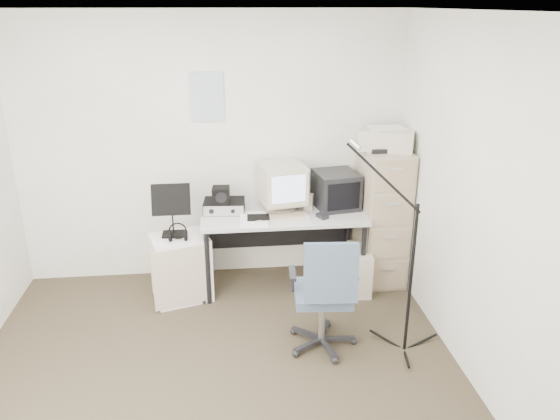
{
  "coord_description": "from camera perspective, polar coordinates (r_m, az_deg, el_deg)",
  "views": [
    {
      "loc": [
        0.09,
        -3.2,
        2.54
      ],
      "look_at": [
        0.55,
        0.95,
        0.95
      ],
      "focal_mm": 35.0,
      "sensor_mm": 36.0,
      "label": 1
    }
  ],
  "objects": [
    {
      "name": "headphones",
      "position": [
        4.81,
        -10.61,
        -2.54
      ],
      "size": [
        0.21,
        0.21,
        0.03
      ],
      "primitive_type": "torus",
      "rotation": [
        0.0,
        0.0,
        -0.24
      ],
      "color": "black",
      "rests_on": "side_cart"
    },
    {
      "name": "filing_cabinet",
      "position": [
        5.27,
        10.57,
        -0.57
      ],
      "size": [
        0.4,
        0.6,
        1.3
      ],
      "primitive_type": "cube",
      "color": "#A89987",
      "rests_on": "floor"
    },
    {
      "name": "floor",
      "position": [
        4.1,
        -6.52,
        -17.77
      ],
      "size": [
        3.6,
        3.6,
        0.01
      ],
      "primitive_type": "cube",
      "color": "#433927",
      "rests_on": "ground"
    },
    {
      "name": "pc_tower",
      "position": [
        5.19,
        8.25,
        -6.15
      ],
      "size": [
        0.24,
        0.46,
        0.41
      ],
      "primitive_type": "cube",
      "rotation": [
        0.0,
        0.0,
        -0.11
      ],
      "color": "beige",
      "rests_on": "floor"
    },
    {
      "name": "wall_back",
      "position": [
        5.17,
        -7.15,
        6.22
      ],
      "size": [
        3.6,
        0.02,
        2.5
      ],
      "primitive_type": "cube",
      "color": "white",
      "rests_on": "ground"
    },
    {
      "name": "mouse",
      "position": [
        4.92,
        4.44,
        -0.63
      ],
      "size": [
        0.11,
        0.13,
        0.03
      ],
      "primitive_type": "cube",
      "rotation": [
        0.0,
        0.0,
        0.43
      ],
      "color": "black",
      "rests_on": "desk"
    },
    {
      "name": "papers",
      "position": [
        4.85,
        -2.75,
        -0.97
      ],
      "size": [
        0.26,
        0.34,
        0.02
      ],
      "primitive_type": "cube",
      "rotation": [
        0.0,
        0.0,
        -0.04
      ],
      "color": "white",
      "rests_on": "desk"
    },
    {
      "name": "desk",
      "position": [
        5.17,
        0.28,
        -4.07
      ],
      "size": [
        1.5,
        0.7,
        0.73
      ],
      "primitive_type": "cube",
      "color": "#B7B7B4",
      "rests_on": "floor"
    },
    {
      "name": "crt_tv",
      "position": [
        5.14,
        5.85,
        2.12
      ],
      "size": [
        0.43,
        0.45,
        0.34
      ],
      "primitive_type": "cube",
      "rotation": [
        0.0,
        0.0,
        0.16
      ],
      "color": "black",
      "rests_on": "desk"
    },
    {
      "name": "printer",
      "position": [
        5.04,
        11.15,
        7.28
      ],
      "size": [
        0.57,
        0.49,
        0.18
      ],
      "primitive_type": "cube",
      "rotation": [
        0.0,
        0.0,
        -0.41
      ],
      "color": "beige",
      "rests_on": "filing_cabinet"
    },
    {
      "name": "side_cart",
      "position": [
        5.03,
        -10.29,
        -5.93
      ],
      "size": [
        0.58,
        0.51,
        0.61
      ],
      "primitive_type": "cube",
      "rotation": [
        0.0,
        0.0,
        0.28
      ],
      "color": "white",
      "rests_on": "floor"
    },
    {
      "name": "mic_stand",
      "position": [
        4.13,
        13.73,
        -4.85
      ],
      "size": [
        0.03,
        0.03,
        1.59
      ],
      "primitive_type": "cylinder",
      "rotation": [
        0.0,
        0.0,
        2.26
      ],
      "color": "black",
      "rests_on": "floor"
    },
    {
      "name": "crt_monitor",
      "position": [
        5.04,
        0.19,
        2.39
      ],
      "size": [
        0.46,
        0.48,
        0.43
      ],
      "primitive_type": "cube",
      "rotation": [
        0.0,
        0.0,
        0.18
      ],
      "color": "beige",
      "rests_on": "desk"
    },
    {
      "name": "music_stand",
      "position": [
        4.86,
        -11.23,
        0.08
      ],
      "size": [
        0.35,
        0.22,
        0.49
      ],
      "primitive_type": "cube",
      "rotation": [
        0.0,
        0.0,
        -0.12
      ],
      "color": "black",
      "rests_on": "side_cart"
    },
    {
      "name": "wall_calendar",
      "position": [
        5.06,
        -7.64,
        11.66
      ],
      "size": [
        0.3,
        0.02,
        0.44
      ],
      "primitive_type": "cube",
      "color": "white",
      "rests_on": "wall_back"
    },
    {
      "name": "radio_speaker",
      "position": [
        4.97,
        -6.19,
        1.58
      ],
      "size": [
        0.16,
        0.15,
        0.15
      ],
      "primitive_type": "cube",
      "rotation": [
        0.0,
        0.0,
        -0.09
      ],
      "color": "black",
      "rests_on": "radio_receiver"
    },
    {
      "name": "desk_speaker",
      "position": [
        5.09,
        3.01,
        0.86
      ],
      "size": [
        0.1,
        0.1,
        0.15
      ],
      "primitive_type": "cube",
      "rotation": [
        0.0,
        0.0,
        -0.32
      ],
      "color": "#BFB199",
      "rests_on": "desk"
    },
    {
      "name": "radio_receiver",
      "position": [
        5.07,
        -5.85,
        0.42
      ],
      "size": [
        0.39,
        0.29,
        0.11
      ],
      "primitive_type": "cube",
      "rotation": [
        0.0,
        0.0,
        -0.07
      ],
      "color": "black",
      "rests_on": "desk"
    },
    {
      "name": "office_chair",
      "position": [
        4.22,
        4.48,
        -8.46
      ],
      "size": [
        0.6,
        0.6,
        0.96
      ],
      "primitive_type": "cube",
      "rotation": [
        0.0,
        0.0,
        -0.08
      ],
      "color": "#435064",
      "rests_on": "floor"
    },
    {
      "name": "ceiling",
      "position": [
        3.21,
        -8.45,
        19.88
      ],
      "size": [
        3.6,
        3.6,
        0.01
      ],
      "primitive_type": "cube",
      "color": "white",
      "rests_on": "ground"
    },
    {
      "name": "keyboard",
      "position": [
        4.87,
        0.12,
        -0.82
      ],
      "size": [
        0.5,
        0.23,
        0.03
      ],
      "primitive_type": "cube",
      "rotation": [
        0.0,
        0.0,
        0.12
      ],
      "color": "beige",
      "rests_on": "desk"
    },
    {
      "name": "wall_right",
      "position": [
        3.85,
        20.44,
        -0.11
      ],
      "size": [
        0.02,
        3.6,
        2.5
      ],
      "primitive_type": "cube",
      "color": "white",
      "rests_on": "ground"
    }
  ]
}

